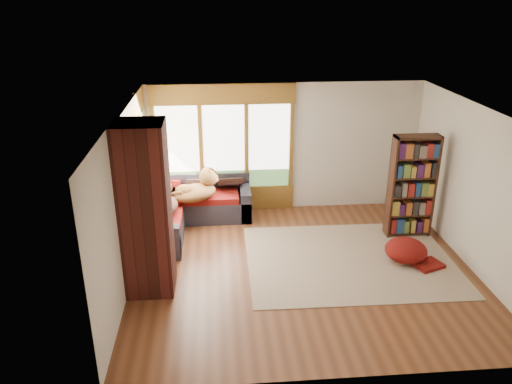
# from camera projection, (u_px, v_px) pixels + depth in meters

# --- Properties ---
(floor) EXTENTS (5.50, 5.50, 0.00)m
(floor) POSITION_uv_depth(u_px,v_px,m) (303.00, 268.00, 8.19)
(floor) COLOR #542B17
(floor) RESTS_ON ground
(ceiling) EXTENTS (5.50, 5.50, 0.00)m
(ceiling) POSITION_uv_depth(u_px,v_px,m) (309.00, 113.00, 7.21)
(ceiling) COLOR white
(wall_back) EXTENTS (5.50, 0.04, 2.60)m
(wall_back) POSITION_uv_depth(u_px,v_px,m) (284.00, 148.00, 10.00)
(wall_back) COLOR silver
(wall_back) RESTS_ON ground
(wall_front) EXTENTS (5.50, 0.04, 2.60)m
(wall_front) POSITION_uv_depth(u_px,v_px,m) (346.00, 284.00, 5.39)
(wall_front) COLOR silver
(wall_front) RESTS_ON ground
(wall_left) EXTENTS (0.04, 5.00, 2.60)m
(wall_left) POSITION_uv_depth(u_px,v_px,m) (125.00, 201.00, 7.49)
(wall_left) COLOR silver
(wall_left) RESTS_ON ground
(wall_right) EXTENTS (0.04, 5.00, 2.60)m
(wall_right) POSITION_uv_depth(u_px,v_px,m) (477.00, 190.00, 7.91)
(wall_right) COLOR silver
(wall_right) RESTS_ON ground
(windows_back) EXTENTS (2.82, 0.10, 1.90)m
(windows_back) POSITION_uv_depth(u_px,v_px,m) (224.00, 147.00, 9.87)
(windows_back) COLOR brown
(windows_back) RESTS_ON wall_back
(windows_left) EXTENTS (0.10, 2.62, 1.90)m
(windows_left) POSITION_uv_depth(u_px,v_px,m) (137.00, 171.00, 8.58)
(windows_left) COLOR brown
(windows_left) RESTS_ON wall_left
(roller_blind) EXTENTS (0.03, 0.72, 0.90)m
(roller_blind) POSITION_uv_depth(u_px,v_px,m) (143.00, 135.00, 9.19)
(roller_blind) COLOR olive
(roller_blind) RESTS_ON wall_left
(brick_chimney) EXTENTS (0.70, 0.70, 2.60)m
(brick_chimney) POSITION_uv_depth(u_px,v_px,m) (146.00, 210.00, 7.19)
(brick_chimney) COLOR #471914
(brick_chimney) RESTS_ON ground
(sectional_sofa) EXTENTS (2.20, 2.20, 0.80)m
(sectional_sofa) POSITION_uv_depth(u_px,v_px,m) (187.00, 213.00, 9.49)
(sectional_sofa) COLOR #24222B
(sectional_sofa) RESTS_ON ground
(area_rug) EXTENTS (3.48, 2.68, 0.01)m
(area_rug) POSITION_uv_depth(u_px,v_px,m) (349.00, 260.00, 8.44)
(area_rug) COLOR beige
(area_rug) RESTS_ON ground
(bookshelf) EXTENTS (0.82, 0.27, 1.91)m
(bookshelf) POSITION_uv_depth(u_px,v_px,m) (412.00, 187.00, 8.98)
(bookshelf) COLOR #3C1F14
(bookshelf) RESTS_ON ground
(pouf) EXTENTS (0.87, 0.87, 0.38)m
(pouf) POSITION_uv_depth(u_px,v_px,m) (406.00, 250.00, 8.37)
(pouf) COLOR maroon
(pouf) RESTS_ON area_rug
(dog_tan) EXTENTS (1.05, 0.94, 0.51)m
(dog_tan) POSITION_uv_depth(u_px,v_px,m) (197.00, 187.00, 9.40)
(dog_tan) COLOR brown
(dog_tan) RESTS_ON sectional_sofa
(dog_brindle) EXTENTS (0.54, 0.85, 0.46)m
(dog_brindle) POSITION_uv_depth(u_px,v_px,m) (163.00, 199.00, 8.92)
(dog_brindle) COLOR #371C15
(dog_brindle) RESTS_ON sectional_sofa
(throw_pillows) EXTENTS (1.98, 1.68, 0.45)m
(throw_pillows) POSITION_uv_depth(u_px,v_px,m) (188.00, 186.00, 9.45)
(throw_pillows) COLOR black
(throw_pillows) RESTS_ON sectional_sofa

